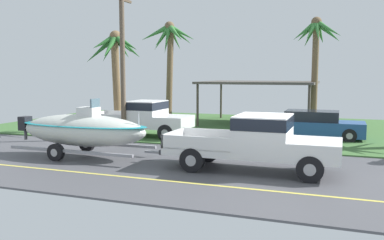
{
  "coord_description": "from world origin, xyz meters",
  "views": [
    {
      "loc": [
        2.25,
        -12.82,
        3.18
      ],
      "look_at": [
        -3.04,
        1.52,
        1.47
      ],
      "focal_mm": 38.52,
      "sensor_mm": 36.0,
      "label": 1
    }
  ],
  "objects_px": {
    "palm_tree_far_right": "(317,43)",
    "boat_on_trailer": "(83,130)",
    "carport_awning": "(259,83)",
    "parked_sedan_far": "(315,125)",
    "utility_pole": "(123,61)",
    "parked_pickup_background": "(146,117)",
    "pickup_truck_towing": "(262,140)",
    "palm_tree_near_right": "(169,46)",
    "palm_tree_near_left": "(116,56)"
  },
  "relations": [
    {
      "from": "pickup_truck_towing",
      "to": "parked_sedan_far",
      "type": "bearing_deg",
      "value": 81.41
    },
    {
      "from": "pickup_truck_towing",
      "to": "palm_tree_near_right",
      "type": "height_order",
      "value": "palm_tree_near_right"
    },
    {
      "from": "boat_on_trailer",
      "to": "palm_tree_near_right",
      "type": "bearing_deg",
      "value": 97.22
    },
    {
      "from": "parked_sedan_far",
      "to": "parked_pickup_background",
      "type": "bearing_deg",
      "value": -163.54
    },
    {
      "from": "parked_sedan_far",
      "to": "palm_tree_far_right",
      "type": "distance_m",
      "value": 5.33
    },
    {
      "from": "parked_pickup_background",
      "to": "palm_tree_far_right",
      "type": "xyz_separation_m",
      "value": [
        7.84,
        5.66,
        3.85
      ]
    },
    {
      "from": "pickup_truck_towing",
      "to": "utility_pole",
      "type": "distance_m",
      "value": 9.18
    },
    {
      "from": "parked_pickup_background",
      "to": "carport_awning",
      "type": "xyz_separation_m",
      "value": [
        4.37,
        7.1,
        1.58
      ]
    },
    {
      "from": "palm_tree_near_left",
      "to": "palm_tree_near_right",
      "type": "relative_size",
      "value": 0.84
    },
    {
      "from": "parked_pickup_background",
      "to": "palm_tree_far_right",
      "type": "distance_m",
      "value": 10.41
    },
    {
      "from": "pickup_truck_towing",
      "to": "palm_tree_far_right",
      "type": "xyz_separation_m",
      "value": [
        0.92,
        11.07,
        3.84
      ]
    },
    {
      "from": "utility_pole",
      "to": "palm_tree_near_left",
      "type": "bearing_deg",
      "value": 127.62
    },
    {
      "from": "pickup_truck_towing",
      "to": "parked_pickup_background",
      "type": "xyz_separation_m",
      "value": [
        -6.92,
        5.4,
        -0.01
      ]
    },
    {
      "from": "palm_tree_near_left",
      "to": "boat_on_trailer",
      "type": "bearing_deg",
      "value": -70.35
    },
    {
      "from": "carport_awning",
      "to": "palm_tree_near_left",
      "type": "relative_size",
      "value": 1.26
    },
    {
      "from": "carport_awning",
      "to": "palm_tree_near_left",
      "type": "distance_m",
      "value": 9.14
    },
    {
      "from": "boat_on_trailer",
      "to": "carport_awning",
      "type": "height_order",
      "value": "carport_awning"
    },
    {
      "from": "boat_on_trailer",
      "to": "palm_tree_near_left",
      "type": "distance_m",
      "value": 7.51
    },
    {
      "from": "parked_sedan_far",
      "to": "palm_tree_near_right",
      "type": "height_order",
      "value": "palm_tree_near_right"
    },
    {
      "from": "pickup_truck_towing",
      "to": "boat_on_trailer",
      "type": "bearing_deg",
      "value": 180.0
    },
    {
      "from": "pickup_truck_towing",
      "to": "palm_tree_near_left",
      "type": "bearing_deg",
      "value": 145.01
    },
    {
      "from": "palm_tree_far_right",
      "to": "parked_sedan_far",
      "type": "bearing_deg",
      "value": -85.59
    },
    {
      "from": "carport_awning",
      "to": "palm_tree_near_right",
      "type": "distance_m",
      "value": 6.38
    },
    {
      "from": "boat_on_trailer",
      "to": "carport_awning",
      "type": "relative_size",
      "value": 0.93
    },
    {
      "from": "parked_sedan_far",
      "to": "palm_tree_near_right",
      "type": "bearing_deg",
      "value": 156.5
    },
    {
      "from": "parked_sedan_far",
      "to": "carport_awning",
      "type": "xyz_separation_m",
      "value": [
        -3.72,
        4.71,
        1.93
      ]
    },
    {
      "from": "pickup_truck_towing",
      "to": "carport_awning",
      "type": "relative_size",
      "value": 0.84
    },
    {
      "from": "boat_on_trailer",
      "to": "palm_tree_far_right",
      "type": "height_order",
      "value": "palm_tree_far_right"
    },
    {
      "from": "boat_on_trailer",
      "to": "palm_tree_near_right",
      "type": "distance_m",
      "value": 12.7
    },
    {
      "from": "parked_pickup_background",
      "to": "utility_pole",
      "type": "xyz_separation_m",
      "value": [
        -0.68,
        -1.05,
        2.78
      ]
    },
    {
      "from": "pickup_truck_towing",
      "to": "parked_pickup_background",
      "type": "bearing_deg",
      "value": 142.0
    },
    {
      "from": "carport_awning",
      "to": "palm_tree_far_right",
      "type": "relative_size",
      "value": 1.09
    },
    {
      "from": "palm_tree_far_right",
      "to": "utility_pole",
      "type": "height_order",
      "value": "utility_pole"
    },
    {
      "from": "boat_on_trailer",
      "to": "parked_pickup_background",
      "type": "bearing_deg",
      "value": 90.07
    },
    {
      "from": "parked_sedan_far",
      "to": "palm_tree_near_right",
      "type": "distance_m",
      "value": 11.33
    },
    {
      "from": "palm_tree_far_right",
      "to": "boat_on_trailer",
      "type": "bearing_deg",
      "value": -125.29
    },
    {
      "from": "parked_sedan_far",
      "to": "utility_pole",
      "type": "distance_m",
      "value": 9.93
    },
    {
      "from": "palm_tree_near_left",
      "to": "parked_sedan_far",
      "type": "bearing_deg",
      "value": 7.39
    },
    {
      "from": "parked_pickup_background",
      "to": "carport_awning",
      "type": "relative_size",
      "value": 0.79
    },
    {
      "from": "parked_pickup_background",
      "to": "parked_sedan_far",
      "type": "distance_m",
      "value": 8.45
    },
    {
      "from": "palm_tree_near_right",
      "to": "palm_tree_near_left",
      "type": "bearing_deg",
      "value": -98.08
    },
    {
      "from": "parked_pickup_background",
      "to": "carport_awning",
      "type": "distance_m",
      "value": 8.49
    },
    {
      "from": "palm_tree_far_right",
      "to": "utility_pole",
      "type": "xyz_separation_m",
      "value": [
        -8.52,
        -6.72,
        -1.08
      ]
    },
    {
      "from": "palm_tree_near_right",
      "to": "parked_sedan_far",
      "type": "bearing_deg",
      "value": -23.5
    },
    {
      "from": "parked_sedan_far",
      "to": "palm_tree_near_left",
      "type": "height_order",
      "value": "palm_tree_near_left"
    },
    {
      "from": "pickup_truck_towing",
      "to": "palm_tree_near_right",
      "type": "bearing_deg",
      "value": 125.14
    },
    {
      "from": "pickup_truck_towing",
      "to": "parked_sedan_far",
      "type": "relative_size",
      "value": 1.31
    },
    {
      "from": "boat_on_trailer",
      "to": "carport_awning",
      "type": "distance_m",
      "value": 13.34
    },
    {
      "from": "parked_sedan_far",
      "to": "utility_pole",
      "type": "xyz_separation_m",
      "value": [
        -8.77,
        -3.44,
        3.13
      ]
    },
    {
      "from": "parked_sedan_far",
      "to": "utility_pole",
      "type": "height_order",
      "value": "utility_pole"
    }
  ]
}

